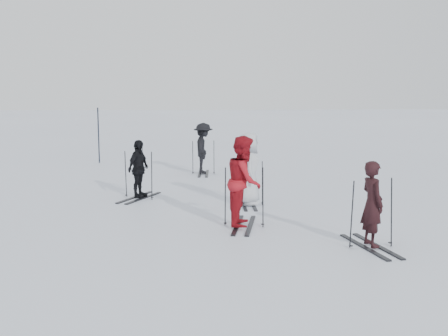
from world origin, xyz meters
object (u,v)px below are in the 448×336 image
at_px(piste_marker, 99,135).
at_px(skier_uphill_far, 203,149).
at_px(skier_near_dark, 372,205).
at_px(skier_red, 244,182).
at_px(skier_grey, 248,170).
at_px(skier_uphill_left, 138,170).

bearing_deg(piste_marker, skier_uphill_far, -37.00).
bearing_deg(skier_near_dark, skier_uphill_far, 6.58).
xyz_separation_m(skier_red, skier_grey, (0.30, 2.18, -0.05)).
bearing_deg(skier_grey, skier_uphill_far, 11.96).
height_order(skier_near_dark, piste_marker, piste_marker).
bearing_deg(skier_uphill_far, skier_uphill_left, 159.21).
xyz_separation_m(skier_near_dark, skier_red, (-2.26, 1.73, 0.16)).
bearing_deg(skier_grey, skier_red, 172.44).
bearing_deg(piste_marker, skier_near_dark, -59.71).
distance_m(skier_near_dark, skier_uphill_far, 9.59).
bearing_deg(skier_uphill_left, skier_grey, -83.95).
bearing_deg(skier_red, skier_uphill_left, 49.22).
bearing_deg(skier_red, skier_grey, 2.50).
bearing_deg(skier_uphill_left, skier_red, -115.55).
height_order(skier_red, skier_uphill_far, skier_red).
distance_m(skier_uphill_far, piste_marker, 5.13).
height_order(skier_red, piste_marker, piste_marker).
relative_size(skier_red, skier_uphill_far, 1.11).
xyz_separation_m(skier_near_dark, piste_marker, (-7.12, 12.19, 0.29)).
relative_size(skier_near_dark, skier_uphill_far, 0.93).
height_order(skier_near_dark, skier_red, skier_red).
height_order(skier_uphill_left, piste_marker, piste_marker).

